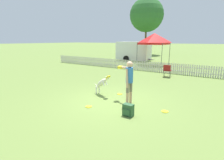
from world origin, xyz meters
TOP-DOWN VIEW (x-y plane):
  - ground_plane at (0.00, 0.00)m, footprint 240.00×240.00m
  - handler_person at (0.61, 0.22)m, footprint 0.93×0.82m
  - leaping_dog at (-0.90, 0.52)m, footprint 1.10×0.42m
  - frisbee_near_handler at (-0.43, -0.97)m, footprint 0.24×0.24m
  - frisbee_near_dog at (2.11, 0.18)m, footprint 0.24×0.24m
  - frisbee_midfield at (-0.27, 1.03)m, footprint 0.24×0.24m
  - backpack_on_grass at (1.18, -0.82)m, footprint 0.35×0.26m
  - picket_fence at (-0.00, 7.57)m, footprint 23.97×0.04m
  - folding_chair_center at (0.40, 6.15)m, footprint 0.52×0.54m
  - canopy_tent_main at (-2.61, 11.53)m, footprint 2.55×2.55m
  - equipment_trailer at (-5.77, 13.34)m, footprint 4.68×2.31m
  - tree_left_grove at (-8.48, 23.19)m, footprint 5.59×5.59m

SIDE VIEW (x-z plane):
  - ground_plane at x=0.00m, z-range 0.00..0.00m
  - frisbee_near_handler at x=-0.43m, z-range 0.00..0.02m
  - frisbee_near_dog at x=2.11m, z-range 0.00..0.02m
  - frisbee_midfield at x=-0.27m, z-range 0.00..0.02m
  - backpack_on_grass at x=1.18m, z-range 0.00..0.40m
  - picket_fence at x=0.00m, z-range 0.00..0.79m
  - folding_chair_center at x=0.40m, z-range 0.08..0.92m
  - leaping_dog at x=-0.90m, z-range 0.08..1.07m
  - handler_person at x=0.61m, z-range 0.22..1.91m
  - equipment_trailer at x=-5.77m, z-range 0.07..2.33m
  - canopy_tent_main at x=-2.61m, z-range 1.00..4.12m
  - tree_left_grove at x=-8.48m, z-range 1.85..11.17m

